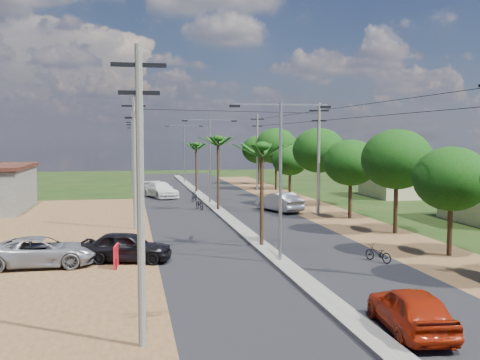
{
  "coord_description": "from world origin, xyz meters",
  "views": [
    {
      "loc": [
        -7.28,
        -26.71,
        6.32
      ],
      "look_at": [
        1.03,
        15.64,
        3.0
      ],
      "focal_mm": 42.0,
      "sensor_mm": 36.0,
      "label": 1
    }
  ],
  "objects_px": {
    "car_red_near": "(410,310)",
    "car_parked_dark": "(127,247)",
    "car_silver_mid": "(279,202)",
    "moto_rider_east": "(378,254)",
    "roadside_sign": "(116,256)",
    "car_white_far": "(161,190)",
    "car_parked_silver": "(41,252)"
  },
  "relations": [
    {
      "from": "car_white_far",
      "to": "car_parked_silver",
      "type": "height_order",
      "value": "car_white_far"
    },
    {
      "from": "car_silver_mid",
      "to": "roadside_sign",
      "type": "bearing_deg",
      "value": 35.57
    },
    {
      "from": "roadside_sign",
      "to": "moto_rider_east",
      "type": "bearing_deg",
      "value": 1.11
    },
    {
      "from": "car_red_near",
      "to": "car_parked_dark",
      "type": "relative_size",
      "value": 0.98
    },
    {
      "from": "car_parked_dark",
      "to": "roadside_sign",
      "type": "height_order",
      "value": "car_parked_dark"
    },
    {
      "from": "car_parked_dark",
      "to": "car_parked_silver",
      "type": "bearing_deg",
      "value": 107.26
    },
    {
      "from": "car_silver_mid",
      "to": "moto_rider_east",
      "type": "xyz_separation_m",
      "value": [
        -0.1,
        -19.42,
        -0.38
      ]
    },
    {
      "from": "car_parked_silver",
      "to": "moto_rider_east",
      "type": "bearing_deg",
      "value": -97.27
    },
    {
      "from": "car_white_far",
      "to": "moto_rider_east",
      "type": "distance_m",
      "value": 33.62
    },
    {
      "from": "car_parked_dark",
      "to": "moto_rider_east",
      "type": "bearing_deg",
      "value": -87.88
    },
    {
      "from": "car_silver_mid",
      "to": "car_parked_silver",
      "type": "height_order",
      "value": "car_silver_mid"
    },
    {
      "from": "car_parked_silver",
      "to": "car_parked_dark",
      "type": "distance_m",
      "value": 4.1
    },
    {
      "from": "car_silver_mid",
      "to": "moto_rider_east",
      "type": "bearing_deg",
      "value": 71.08
    },
    {
      "from": "car_white_far",
      "to": "moto_rider_east",
      "type": "bearing_deg",
      "value": -93.42
    },
    {
      "from": "car_white_far",
      "to": "roadside_sign",
      "type": "relative_size",
      "value": 4.06
    },
    {
      "from": "car_silver_mid",
      "to": "roadside_sign",
      "type": "distance_m",
      "value": 22.23
    },
    {
      "from": "car_parked_silver",
      "to": "car_white_far",
      "type": "bearing_deg",
      "value": -13.34
    },
    {
      "from": "car_red_near",
      "to": "roadside_sign",
      "type": "distance_m",
      "value": 14.62
    },
    {
      "from": "car_red_near",
      "to": "car_silver_mid",
      "type": "distance_m",
      "value": 29.35
    },
    {
      "from": "car_silver_mid",
      "to": "car_parked_dark",
      "type": "xyz_separation_m",
      "value": [
        -12.5,
        -16.93,
        -0.05
      ]
    },
    {
      "from": "car_parked_dark",
      "to": "moto_rider_east",
      "type": "relative_size",
      "value": 2.73
    },
    {
      "from": "car_parked_dark",
      "to": "roadside_sign",
      "type": "distance_m",
      "value": 1.23
    },
    {
      "from": "moto_rider_east",
      "to": "car_red_near",
      "type": "bearing_deg",
      "value": 45.92
    },
    {
      "from": "roadside_sign",
      "to": "car_parked_dark",
      "type": "bearing_deg",
      "value": 72.88
    },
    {
      "from": "car_silver_mid",
      "to": "car_white_far",
      "type": "relative_size",
      "value": 0.89
    },
    {
      "from": "car_red_near",
      "to": "roadside_sign",
      "type": "xyz_separation_m",
      "value": [
        -9.5,
        11.11,
        -0.18
      ]
    },
    {
      "from": "moto_rider_east",
      "to": "roadside_sign",
      "type": "distance_m",
      "value": 12.98
    },
    {
      "from": "car_red_near",
      "to": "roadside_sign",
      "type": "bearing_deg",
      "value": -43.3
    },
    {
      "from": "car_white_far",
      "to": "roadside_sign",
      "type": "height_order",
      "value": "car_white_far"
    },
    {
      "from": "car_silver_mid",
      "to": "car_parked_dark",
      "type": "bearing_deg",
      "value": 34.92
    },
    {
      "from": "car_red_near",
      "to": "car_parked_dark",
      "type": "height_order",
      "value": "car_parked_dark"
    },
    {
      "from": "car_red_near",
      "to": "car_parked_silver",
      "type": "relative_size",
      "value": 0.84
    }
  ]
}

